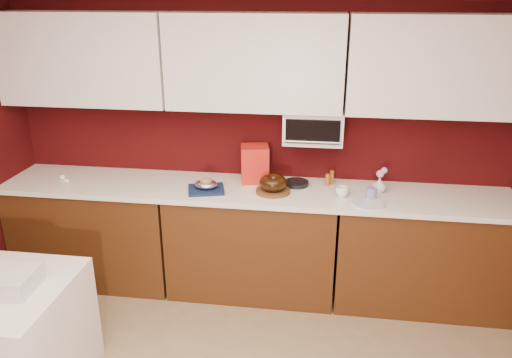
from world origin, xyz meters
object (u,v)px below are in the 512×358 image
at_px(pandoro_box, 255,164).
at_px(blue_jar, 371,194).
at_px(foil_ham_nest, 206,184).
at_px(newspaper_stack, 7,281).
at_px(coffee_mug, 342,191).
at_px(bundt_cake, 273,183).
at_px(toaster_oven, 313,126).
at_px(flower_vase, 379,184).

bearing_deg(pandoro_box, blue_jar, -26.54).
xyz_separation_m(foil_ham_nest, blue_jar, (1.25, 0.01, -0.01)).
bearing_deg(newspaper_stack, coffee_mug, 34.14).
relative_size(bundt_cake, newspaper_stack, 0.67).
height_order(coffee_mug, blue_jar, same).
bearing_deg(toaster_oven, blue_jar, -29.43).
relative_size(blue_jar, flower_vase, 0.71).
xyz_separation_m(bundt_cake, pandoro_box, (-0.17, 0.22, 0.07)).
height_order(bundt_cake, pandoro_box, pandoro_box).
xyz_separation_m(bundt_cake, foil_ham_nest, (-0.51, -0.04, -0.03)).
distance_m(foil_ham_nest, blue_jar, 1.25).
bearing_deg(newspaper_stack, bundt_cake, 43.15).
distance_m(toaster_oven, coffee_mug, 0.54).
bearing_deg(blue_jar, flower_vase, 65.60).
relative_size(bundt_cake, foil_ham_nest, 1.22).
distance_m(pandoro_box, coffee_mug, 0.74).
relative_size(coffee_mug, blue_jar, 1.01).
distance_m(coffee_mug, newspaper_stack, 2.30).
xyz_separation_m(toaster_oven, newspaper_stack, (-1.66, -1.51, -0.57)).
height_order(foil_ham_nest, newspaper_stack, foil_ham_nest).
xyz_separation_m(blue_jar, newspaper_stack, (-2.11, -1.26, -0.14)).
height_order(blue_jar, flower_vase, flower_vase).
distance_m(coffee_mug, blue_jar, 0.21).
xyz_separation_m(pandoro_box, newspaper_stack, (-1.21, -1.51, -0.24)).
bearing_deg(coffee_mug, flower_vase, 24.51).
height_order(toaster_oven, flower_vase, toaster_oven).
height_order(bundt_cake, flower_vase, flower_vase).
height_order(toaster_oven, newspaper_stack, toaster_oven).
bearing_deg(blue_jar, coffee_mug, 172.61).
relative_size(toaster_oven, foil_ham_nest, 2.61).
xyz_separation_m(coffee_mug, blue_jar, (0.21, -0.03, -0.00)).
relative_size(bundt_cake, pandoro_box, 0.71).
bearing_deg(flower_vase, newspaper_stack, -147.00).
xyz_separation_m(toaster_oven, pandoro_box, (-0.45, 0.00, -0.33)).
distance_m(bundt_cake, newspaper_stack, 1.90).
xyz_separation_m(blue_jar, flower_vase, (0.07, 0.16, 0.02)).
bearing_deg(bundt_cake, pandoro_box, 127.94).
distance_m(toaster_oven, newspaper_stack, 2.32).
bearing_deg(foil_ham_nest, newspaper_stack, -124.63).
xyz_separation_m(bundt_cake, blue_jar, (0.73, -0.03, -0.03)).
bearing_deg(bundt_cake, foil_ham_nest, -175.49).
distance_m(pandoro_box, blue_jar, 0.94).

